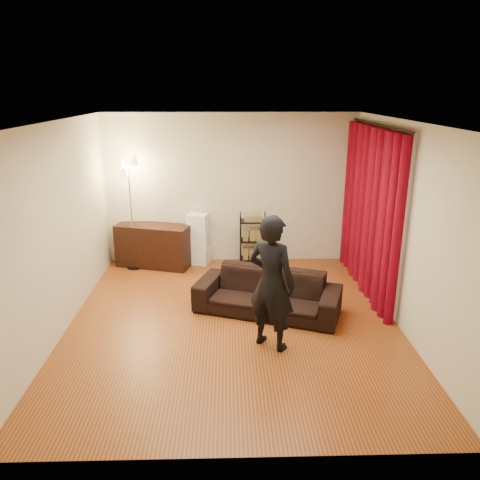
{
  "coord_description": "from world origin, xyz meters",
  "views": [
    {
      "loc": [
        -0.07,
        -5.81,
        3.08
      ],
      "look_at": [
        0.1,
        0.3,
        1.1
      ],
      "focal_mm": 35.0,
      "sensor_mm": 36.0,
      "label": 1
    }
  ],
  "objects_px": {
    "person": "(271,283)",
    "wire_shelf": "(253,240)",
    "sofa": "(267,293)",
    "floor_lamp": "(131,215)",
    "storage_boxes": "(198,239)",
    "media_cabinet": "(154,246)"
  },
  "relations": [
    {
      "from": "person",
      "to": "wire_shelf",
      "type": "bearing_deg",
      "value": -53.02
    },
    {
      "from": "wire_shelf",
      "to": "sofa",
      "type": "bearing_deg",
      "value": -89.59
    },
    {
      "from": "floor_lamp",
      "to": "storage_boxes",
      "type": "bearing_deg",
      "value": 8.57
    },
    {
      "from": "storage_boxes",
      "to": "floor_lamp",
      "type": "distance_m",
      "value": 1.26
    },
    {
      "from": "sofa",
      "to": "wire_shelf",
      "type": "distance_m",
      "value": 1.87
    },
    {
      "from": "storage_boxes",
      "to": "wire_shelf",
      "type": "xyz_separation_m",
      "value": [
        0.99,
        -0.14,
        0.02
      ]
    },
    {
      "from": "storage_boxes",
      "to": "wire_shelf",
      "type": "distance_m",
      "value": 1.0
    },
    {
      "from": "sofa",
      "to": "person",
      "type": "bearing_deg",
      "value": -72.57
    },
    {
      "from": "media_cabinet",
      "to": "sofa",
      "type": "bearing_deg",
      "value": -29.45
    },
    {
      "from": "person",
      "to": "floor_lamp",
      "type": "relative_size",
      "value": 0.87
    },
    {
      "from": "storage_boxes",
      "to": "floor_lamp",
      "type": "height_order",
      "value": "floor_lamp"
    },
    {
      "from": "storage_boxes",
      "to": "wire_shelf",
      "type": "relative_size",
      "value": 0.97
    },
    {
      "from": "sofa",
      "to": "wire_shelf",
      "type": "height_order",
      "value": "wire_shelf"
    },
    {
      "from": "media_cabinet",
      "to": "floor_lamp",
      "type": "xyz_separation_m",
      "value": [
        -0.34,
        -0.09,
        0.6
      ]
    },
    {
      "from": "sofa",
      "to": "person",
      "type": "relative_size",
      "value": 1.2
    },
    {
      "from": "storage_boxes",
      "to": "wire_shelf",
      "type": "bearing_deg",
      "value": -8.22
    },
    {
      "from": "media_cabinet",
      "to": "storage_boxes",
      "type": "distance_m",
      "value": 0.81
    },
    {
      "from": "sofa",
      "to": "media_cabinet",
      "type": "distance_m",
      "value": 2.7
    },
    {
      "from": "sofa",
      "to": "media_cabinet",
      "type": "height_order",
      "value": "media_cabinet"
    },
    {
      "from": "sofa",
      "to": "person",
      "type": "height_order",
      "value": "person"
    },
    {
      "from": "storage_boxes",
      "to": "person",
      "type": "bearing_deg",
      "value": -70.03
    },
    {
      "from": "media_cabinet",
      "to": "wire_shelf",
      "type": "bearing_deg",
      "value": 13.96
    }
  ]
}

